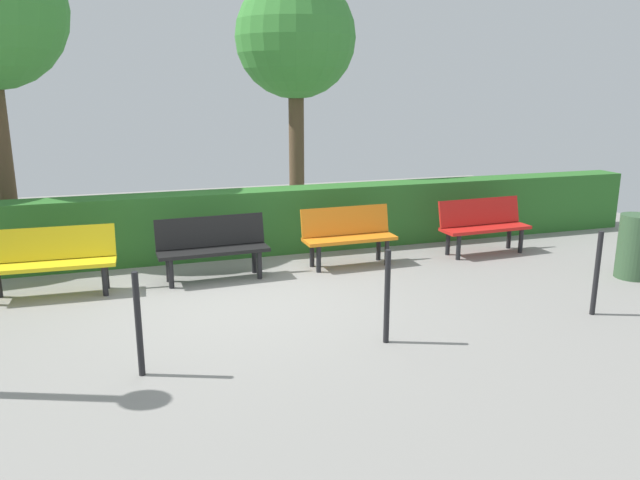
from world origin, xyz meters
name	(u,v)px	position (x,y,z in m)	size (l,w,h in m)	color
ground_plane	(238,296)	(0.00, 0.00, 0.00)	(17.17, 17.17, 0.00)	gray
bench_red	(483,223)	(-4.10, -0.89, 0.48)	(1.48, 0.54, 0.86)	red
bench_orange	(348,234)	(-1.82, -0.90, 0.48)	(1.38, 0.49, 0.86)	orange
bench_black	(212,245)	(0.19, -0.83, 0.48)	(1.52, 0.52, 0.86)	black
bench_yellow	(50,258)	(2.24, -0.78, 0.48)	(1.60, 0.52, 0.86)	yellow
hedge_row	(272,221)	(-0.91, -1.96, 0.51)	(13.17, 0.53, 1.02)	#2D6B28
tree_near	(296,39)	(-1.89, -3.97, 3.42)	(2.22, 2.22, 4.57)	brown
railing_post_near	(597,274)	(-3.84, 1.90, 0.50)	(0.06, 0.06, 1.00)	black
railing_post_mid	(387,297)	(-1.21, 1.90, 0.50)	(0.06, 0.06, 1.00)	black
railing_post_far	(139,324)	(1.24, 1.90, 0.50)	(0.06, 0.06, 1.00)	black
trash_bin	(635,247)	(-5.38, 0.90, 0.45)	(0.46, 0.46, 0.89)	#385938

